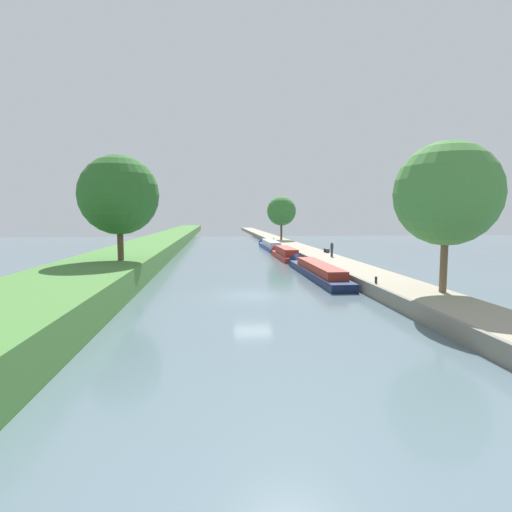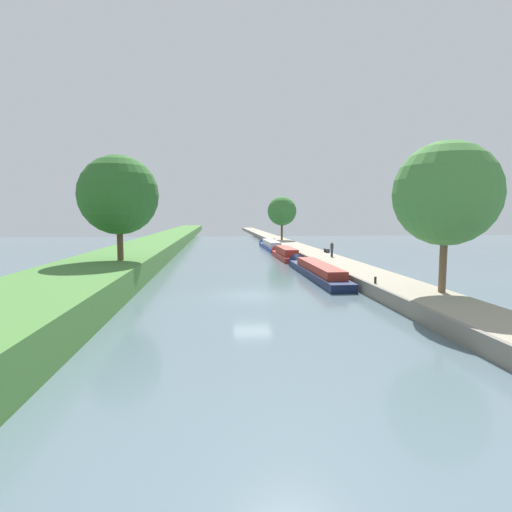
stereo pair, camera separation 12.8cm
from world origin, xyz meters
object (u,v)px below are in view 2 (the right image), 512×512
mooring_bollard_near (375,280)px  narrowboat_navy (315,270)px  park_bench (327,250)px  narrowboat_blue (270,245)px  mooring_bollard_far (274,239)px  narrowboat_red (285,254)px  person_walking (332,249)px

mooring_bollard_near → narrowboat_navy: bearing=101.2°
mooring_bollard_near → park_bench: 23.13m
narrowboat_navy → park_bench: size_ratio=11.13×
narrowboat_navy → narrowboat_blue: bearing=89.8°
mooring_bollard_near → mooring_bollard_far: bearing=90.0°
park_bench → narrowboat_red: bearing=160.2°
narrowboat_red → park_bench: (4.96, -1.78, 0.61)m
narrowboat_red → mooring_bollard_near: 24.80m
mooring_bollard_near → mooring_bollard_far: 47.61m
narrowboat_navy → narrowboat_red: size_ratio=1.39×
narrowboat_blue → mooring_bollard_far: (1.73, 7.26, 0.51)m
mooring_bollard_far → park_bench: (3.03, -24.67, 0.12)m
narrowboat_navy → park_bench: park_bench is taller
narrowboat_blue → person_walking: (3.91, -22.54, 1.15)m
park_bench → person_walking: bearing=-99.4°
narrowboat_navy → narrowboat_blue: 31.10m
narrowboat_red → mooring_bollard_near: bearing=-85.5°
narrowboat_red → park_bench: size_ratio=8.02×
narrowboat_blue → mooring_bollard_far: bearing=76.6°
mooring_bollard_far → narrowboat_blue: bearing=-103.4°
narrowboat_blue → park_bench: bearing=-74.7°
narrowboat_red → park_bench: narrowboat_red is taller
mooring_bollard_far → park_bench: park_bench is taller
person_walking → park_bench: size_ratio=1.11×
narrowboat_red → narrowboat_blue: 15.63m
narrowboat_blue → park_bench: (4.76, -17.41, 0.63)m
mooring_bollard_near → park_bench: bearing=82.5°
narrowboat_red → park_bench: bearing=-19.8°
narrowboat_navy → park_bench: bearing=70.4°
narrowboat_navy → mooring_bollard_far: (1.83, 38.36, 0.54)m
narrowboat_red → mooring_bollard_near: size_ratio=26.74×
narrowboat_blue → mooring_bollard_far: 7.48m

